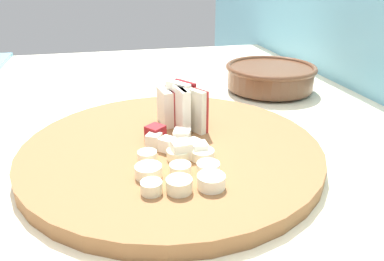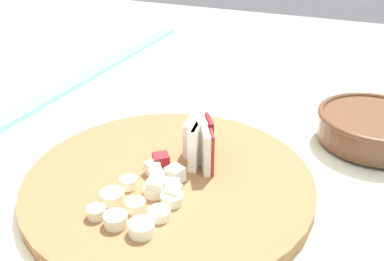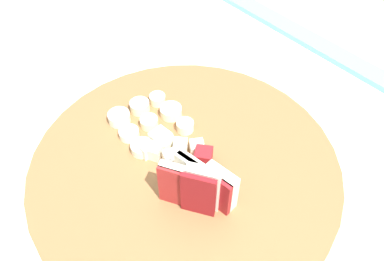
# 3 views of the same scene
# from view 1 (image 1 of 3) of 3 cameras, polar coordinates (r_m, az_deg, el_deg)

# --- Properties ---
(cutting_board) EXTENTS (0.38, 0.38, 0.02)m
(cutting_board) POSITION_cam_1_polar(r_m,az_deg,el_deg) (0.48, -3.16, -3.04)
(cutting_board) COLOR brown
(cutting_board) RESTS_ON tiled_countertop
(apple_wedge_fan) EXTENTS (0.07, 0.06, 0.06)m
(apple_wedge_fan) POSITION_cam_1_polar(r_m,az_deg,el_deg) (0.52, -1.76, 3.59)
(apple_wedge_fan) COLOR maroon
(apple_wedge_fan) RESTS_ON cutting_board
(apple_dice_pile) EXTENTS (0.08, 0.07, 0.02)m
(apple_dice_pile) POSITION_cam_1_polar(r_m,az_deg,el_deg) (0.46, -2.59, -1.86)
(apple_dice_pile) COLOR maroon
(apple_dice_pile) RESTS_ON cutting_board
(banana_slice_rows) EXTENTS (0.10, 0.10, 0.01)m
(banana_slice_rows) POSITION_cam_1_polar(r_m,az_deg,el_deg) (0.41, -1.91, -6.03)
(banana_slice_rows) COLOR #F4EAC6
(banana_slice_rows) RESTS_ON cutting_board
(ceramic_bowl) EXTENTS (0.18, 0.18, 0.05)m
(ceramic_bowl) POSITION_cam_1_polar(r_m,az_deg,el_deg) (0.75, 11.93, 8.21)
(ceramic_bowl) COLOR brown
(ceramic_bowl) RESTS_ON tiled_countertop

